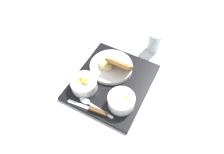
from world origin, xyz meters
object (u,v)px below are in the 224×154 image
at_px(spoon, 90,104).
at_px(glass_water, 154,43).
at_px(bowl_salad, 84,84).
at_px(bowl_soup, 121,100).
at_px(knife, 95,110).
at_px(plate_main, 112,66).

distance_m(spoon, glass_water, 0.45).
distance_m(bowl_salad, bowl_soup, 0.18).
bearing_deg(glass_water, knife, 177.81).
bearing_deg(knife, spoon, -30.54).
bearing_deg(bowl_soup, glass_water, 7.92).
bearing_deg(knife, bowl_soup, -141.67).
xyz_separation_m(bowl_salad, knife, (-0.06, -0.11, -0.02)).
distance_m(knife, glass_water, 0.45).
distance_m(bowl_salad, glass_water, 0.41).
relative_size(bowl_salad, spoon, 0.69).
relative_size(plate_main, knife, 1.14).
xyz_separation_m(bowl_soup, glass_water, (0.36, 0.05, 0.00)).
distance_m(bowl_soup, plate_main, 0.19).
relative_size(knife, glass_water, 1.70).
xyz_separation_m(bowl_soup, spoon, (-0.08, 0.10, -0.03)).
xyz_separation_m(bowl_salad, plate_main, (0.16, -0.04, -0.01)).
bearing_deg(bowl_salad, knife, -119.72).
bearing_deg(bowl_soup, bowl_salad, 98.01).
bearing_deg(knife, plate_main, -85.00).
bearing_deg(glass_water, bowl_salad, 162.07).
bearing_deg(bowl_salad, bowl_soup, -81.99).
xyz_separation_m(plate_main, knife, (-0.22, -0.07, -0.01)).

